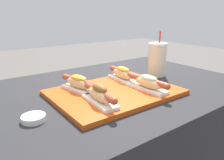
{
  "coord_description": "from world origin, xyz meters",
  "views": [
    {
      "loc": [
        -0.55,
        -0.78,
        1.04
      ],
      "look_at": [
        -0.03,
        -0.07,
        0.77
      ],
      "focal_mm": 35.0,
      "sensor_mm": 36.0,
      "label": 1
    }
  ],
  "objects_px": {
    "hot_dog_1": "(148,83)",
    "drink_cup": "(157,59)",
    "hot_dog_2": "(79,83)",
    "hot_dog_3": "(123,74)",
    "sauce_bowl": "(34,118)",
    "hot_dog_0": "(100,94)",
    "serving_tray": "(115,92)"
  },
  "relations": [
    {
      "from": "hot_dog_1",
      "to": "drink_cup",
      "type": "bearing_deg",
      "value": 36.35
    },
    {
      "from": "hot_dog_2",
      "to": "drink_cup",
      "type": "bearing_deg",
      "value": 1.27
    },
    {
      "from": "hot_dog_2",
      "to": "hot_dog_3",
      "type": "distance_m",
      "value": 0.24
    },
    {
      "from": "hot_dog_2",
      "to": "sauce_bowl",
      "type": "relative_size",
      "value": 2.79
    },
    {
      "from": "hot_dog_3",
      "to": "sauce_bowl",
      "type": "height_order",
      "value": "hot_dog_3"
    },
    {
      "from": "hot_dog_1",
      "to": "hot_dog_2",
      "type": "distance_m",
      "value": 0.29
    },
    {
      "from": "hot_dog_3",
      "to": "hot_dog_0",
      "type": "bearing_deg",
      "value": -145.45
    },
    {
      "from": "hot_dog_2",
      "to": "drink_cup",
      "type": "relative_size",
      "value": 0.89
    },
    {
      "from": "sauce_bowl",
      "to": "hot_dog_2",
      "type": "bearing_deg",
      "value": 28.06
    },
    {
      "from": "serving_tray",
      "to": "sauce_bowl",
      "type": "distance_m",
      "value": 0.35
    },
    {
      "from": "hot_dog_3",
      "to": "drink_cup",
      "type": "distance_m",
      "value": 0.24
    },
    {
      "from": "serving_tray",
      "to": "drink_cup",
      "type": "xyz_separation_m",
      "value": [
        0.36,
        0.1,
        0.08
      ]
    },
    {
      "from": "hot_dog_0",
      "to": "hot_dog_2",
      "type": "height_order",
      "value": "hot_dog_0"
    },
    {
      "from": "serving_tray",
      "to": "hot_dog_3",
      "type": "height_order",
      "value": "hot_dog_3"
    },
    {
      "from": "hot_dog_2",
      "to": "hot_dog_0",
      "type": "bearing_deg",
      "value": -91.3
    },
    {
      "from": "hot_dog_2",
      "to": "serving_tray",
      "type": "bearing_deg",
      "value": -35.07
    },
    {
      "from": "hot_dog_1",
      "to": "sauce_bowl",
      "type": "xyz_separation_m",
      "value": [
        -0.46,
        0.05,
        -0.04
      ]
    },
    {
      "from": "serving_tray",
      "to": "hot_dog_0",
      "type": "distance_m",
      "value": 0.15
    },
    {
      "from": "hot_dog_0",
      "to": "sauce_bowl",
      "type": "distance_m",
      "value": 0.23
    },
    {
      "from": "hot_dog_0",
      "to": "drink_cup",
      "type": "relative_size",
      "value": 0.9
    },
    {
      "from": "hot_dog_3",
      "to": "hot_dog_1",
      "type": "bearing_deg",
      "value": -90.27
    },
    {
      "from": "hot_dog_0",
      "to": "hot_dog_1",
      "type": "height_order",
      "value": "hot_dog_0"
    },
    {
      "from": "hot_dog_0",
      "to": "hot_dog_3",
      "type": "distance_m",
      "value": 0.29
    },
    {
      "from": "serving_tray",
      "to": "hot_dog_2",
      "type": "height_order",
      "value": "hot_dog_2"
    },
    {
      "from": "hot_dog_2",
      "to": "sauce_bowl",
      "type": "xyz_separation_m",
      "value": [
        -0.23,
        -0.12,
        -0.04
      ]
    },
    {
      "from": "hot_dog_0",
      "to": "sauce_bowl",
      "type": "relative_size",
      "value": 2.84
    },
    {
      "from": "hot_dog_0",
      "to": "hot_dog_2",
      "type": "bearing_deg",
      "value": 88.7
    },
    {
      "from": "sauce_bowl",
      "to": "hot_dog_1",
      "type": "bearing_deg",
      "value": -5.62
    },
    {
      "from": "serving_tray",
      "to": "hot_dog_1",
      "type": "distance_m",
      "value": 0.15
    },
    {
      "from": "sauce_bowl",
      "to": "serving_tray",
      "type": "bearing_deg",
      "value": 5.97
    },
    {
      "from": "hot_dog_0",
      "to": "sauce_bowl",
      "type": "xyz_separation_m",
      "value": [
        -0.23,
        0.04,
        -0.04
      ]
    },
    {
      "from": "drink_cup",
      "to": "hot_dog_1",
      "type": "bearing_deg",
      "value": -143.65
    }
  ]
}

